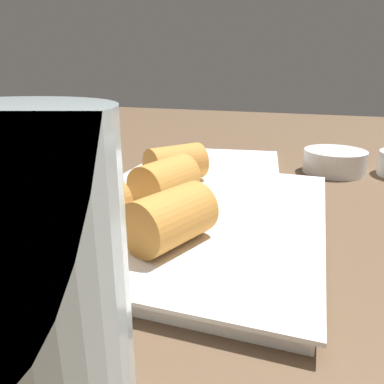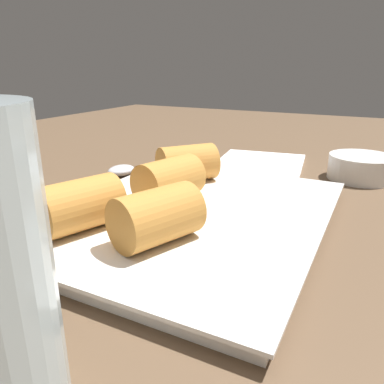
{
  "view_description": "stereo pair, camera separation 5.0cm",
  "coord_description": "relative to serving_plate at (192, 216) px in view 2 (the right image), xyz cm",
  "views": [
    {
      "loc": [
        32.91,
        11.31,
        16.63
      ],
      "look_at": [
        1.23,
        0.74,
        5.21
      ],
      "focal_mm": 35.0,
      "sensor_mm": 36.0,
      "label": 1
    },
    {
      "loc": [
        30.97,
        15.92,
        16.63
      ],
      "look_at": [
        1.23,
        0.74,
        5.21
      ],
      "focal_mm": 35.0,
      "sensor_mm": 36.0,
      "label": 2
    }
  ],
  "objects": [
    {
      "name": "roll_back_right",
      "position": [
        7.88,
        -6.05,
        2.88
      ],
      "size": [
        7.66,
        6.24,
        4.28
      ],
      "color": "#C68438",
      "rests_on": "serving_plate"
    },
    {
      "name": "roll_front_left",
      "position": [
        -8.18,
        -4.37,
        2.88
      ],
      "size": [
        7.78,
        7.41,
        4.28
      ],
      "color": "#C68438",
      "rests_on": "serving_plate"
    },
    {
      "name": "roll_back_left",
      "position": [
        7.08,
        0.92,
        2.88
      ],
      "size": [
        7.66,
        6.37,
        4.28
      ],
      "color": "#C68438",
      "rests_on": "serving_plate"
    },
    {
      "name": "dipping_bowl_near",
      "position": [
        -23.46,
        13.41,
        1.0
      ],
      "size": [
        8.53,
        8.53,
        3.24
      ],
      "color": "white",
      "rests_on": "table_surface"
    },
    {
      "name": "spoon",
      "position": [
        -8.55,
        -16.7,
        -0.12
      ],
      "size": [
        20.49,
        6.22,
        1.41
      ],
      "color": "silver",
      "rests_on": "table_surface"
    },
    {
      "name": "table_surface",
      "position": [
        -1.23,
        -0.74,
        -1.76
      ],
      "size": [
        180.0,
        140.0,
        2.0
      ],
      "color": "brown",
      "rests_on": "ground"
    },
    {
      "name": "napkin",
      "position": [
        -23.88,
        -1.21,
        -0.46
      ],
      "size": [
        16.31,
        14.41,
        0.6
      ],
      "color": "white",
      "rests_on": "table_surface"
    },
    {
      "name": "roll_front_right",
      "position": [
        -1.63,
        -3.14,
        2.88
      ],
      "size": [
        7.65,
        5.91,
        4.28
      ],
      "color": "#C68438",
      "rests_on": "serving_plate"
    },
    {
      "name": "serving_plate",
      "position": [
        0.0,
        0.0,
        0.0
      ],
      "size": [
        30.44,
        24.27,
        1.5
      ],
      "color": "white",
      "rests_on": "table_surface"
    }
  ]
}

